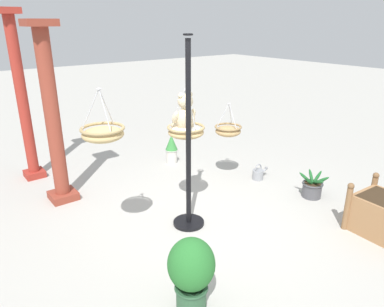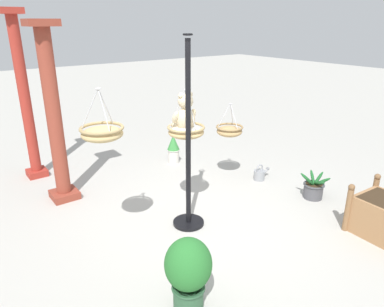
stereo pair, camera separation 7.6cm
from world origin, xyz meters
name	(u,v)px [view 1 (the left image)]	position (x,y,z in m)	size (l,w,h in m)	color
ground_plane	(196,221)	(0.00, 0.00, 0.00)	(40.00, 40.00, 0.00)	#ADAAA3
display_pole_central	(188,171)	(-0.13, 0.00, 0.82)	(0.44, 0.44, 2.59)	black
hanging_basket_with_teddy	(186,131)	(0.02, 0.25, 1.30)	(0.52, 0.52, 0.67)	tan
teddy_bear	(185,114)	(0.02, 0.28, 1.53)	(0.37, 0.34, 0.54)	beige
hanging_basket_left_high	(103,133)	(-1.25, 0.12, 1.54)	(0.50, 0.50, 0.60)	tan
hanging_basket_right_low	(228,130)	(1.32, 0.78, 0.95)	(0.47, 0.47, 0.58)	tan
greenhouse_pillar_left	(23,102)	(-1.41, 3.07, 1.42)	(0.36, 0.36, 2.94)	#9E2D23
greenhouse_pillar_right	(53,120)	(-1.29, 1.86, 1.33)	(0.43, 0.43, 2.76)	brown
potted_plant_fern_front	(312,188)	(1.98, -0.57, 0.17)	(0.48, 0.48, 0.42)	#4C4C51
potted_plant_flowering_red	(172,148)	(1.02, 2.10, 0.31)	(0.26, 0.26, 0.59)	beige
potted_plant_tall_leafy	(191,271)	(-1.08, -1.30, 0.46)	(0.47, 0.47, 0.81)	#2D5638
watering_can	(258,174)	(1.81, 0.45, 0.10)	(0.35, 0.20, 0.30)	gray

